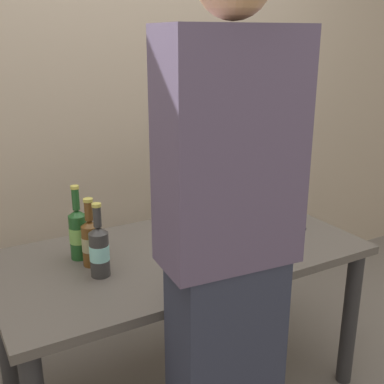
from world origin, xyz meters
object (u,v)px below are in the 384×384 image
beer_bottle_dark (99,249)px  coffee_mug (206,222)px  beer_bottle_green (91,240)px  person_figure (227,254)px  beer_bottle_brown (78,232)px  laptop (258,216)px

beer_bottle_dark → coffee_mug: 0.60m
beer_bottle_green → coffee_mug: beer_bottle_green is taller
person_figure → coffee_mug: (0.33, 0.67, -0.19)m
beer_bottle_brown → person_figure: size_ratio=0.17×
beer_bottle_green → coffee_mug: 0.58m
beer_bottle_brown → person_figure: bearing=-68.5°
beer_bottle_green → beer_bottle_brown: beer_bottle_brown is taller
beer_bottle_brown → coffee_mug: beer_bottle_brown is taller
beer_bottle_green → person_figure: size_ratio=0.15×
beer_bottle_dark → person_figure: (0.24, -0.49, 0.13)m
beer_bottle_dark → beer_bottle_brown: beer_bottle_brown is taller
laptop → beer_bottle_brown: bearing=175.8°
beer_bottle_green → beer_bottle_dark: beer_bottle_dark is taller
beer_bottle_green → laptop: bearing=1.5°
coffee_mug → beer_bottle_brown: bearing=179.1°
person_figure → beer_bottle_green: bearing=112.3°
beer_bottle_green → person_figure: 0.65m
beer_bottle_dark → beer_bottle_brown: 0.19m
beer_bottle_brown → beer_bottle_dark: bearing=-82.9°
coffee_mug → person_figure: bearing=-116.3°
beer_bottle_brown → laptop: bearing=-4.2°
laptop → person_figure: 0.87m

